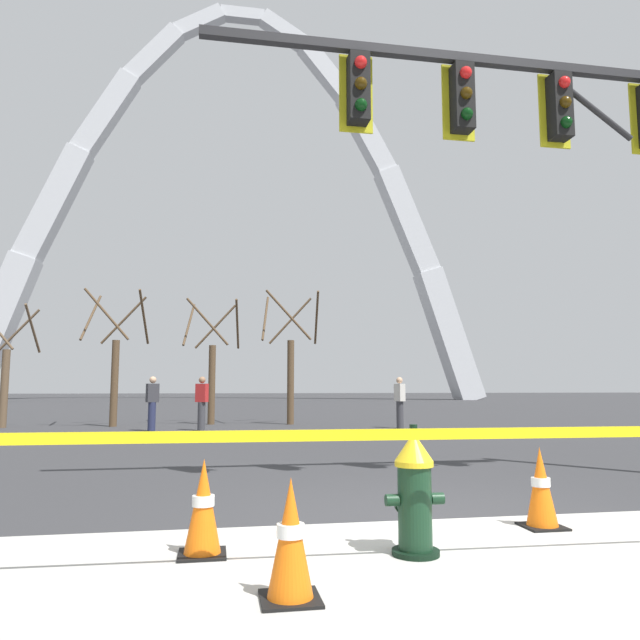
% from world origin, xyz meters
% --- Properties ---
extents(ground_plane, '(240.00, 240.00, 0.00)m').
position_xyz_m(ground_plane, '(0.00, 0.00, 0.00)').
color(ground_plane, '#333335').
extents(fire_hydrant, '(0.46, 0.48, 0.99)m').
position_xyz_m(fire_hydrant, '(-0.49, -1.10, 0.47)').
color(fire_hydrant, black).
rests_on(fire_hydrant, ground).
extents(caution_tape_barrier, '(6.64, 0.23, 1.02)m').
position_xyz_m(caution_tape_barrier, '(-0.52, -1.48, 0.72)').
color(caution_tape_barrier, '#232326').
rests_on(caution_tape_barrier, ground).
extents(traffic_cone_by_hydrant, '(0.36, 0.36, 0.73)m').
position_xyz_m(traffic_cone_by_hydrant, '(0.94, -0.46, 0.36)').
color(traffic_cone_by_hydrant, black).
rests_on(traffic_cone_by_hydrant, ground).
extents(traffic_cone_mid_sidewalk, '(0.36, 0.36, 0.73)m').
position_xyz_m(traffic_cone_mid_sidewalk, '(-1.55, -1.89, 0.36)').
color(traffic_cone_mid_sidewalk, black).
rests_on(traffic_cone_mid_sidewalk, ground).
extents(traffic_cone_curb_edge, '(0.36, 0.36, 0.73)m').
position_xyz_m(traffic_cone_curb_edge, '(-2.09, -0.84, 0.36)').
color(traffic_cone_curb_edge, black).
rests_on(traffic_cone_curb_edge, ground).
extents(traffic_signal_gantry, '(7.82, 0.44, 6.00)m').
position_xyz_m(traffic_signal_gantry, '(2.92, 1.36, 4.40)').
color(traffic_signal_gantry, '#232326').
rests_on(traffic_signal_gantry, ground).
extents(monument_arch, '(49.67, 2.48, 40.22)m').
position_xyz_m(monument_arch, '(0.00, 51.48, 17.77)').
color(monument_arch, silver).
rests_on(monument_arch, ground).
extents(tree_far_left, '(1.80, 1.81, 3.90)m').
position_xyz_m(tree_far_left, '(-8.63, 14.79, 1.73)').
color(tree_far_left, brown).
rests_on(tree_far_left, ground).
extents(tree_left_mid, '(2.04, 2.05, 4.44)m').
position_xyz_m(tree_left_mid, '(-5.28, 14.80, 1.97)').
color(tree_left_mid, brown).
rests_on(tree_left_mid, ground).
extents(tree_center_left, '(1.98, 1.99, 4.30)m').
position_xyz_m(tree_center_left, '(-2.14, 15.41, 1.91)').
color(tree_center_left, brown).
rests_on(tree_center_left, ground).
extents(tree_center_right, '(2.10, 2.11, 4.57)m').
position_xyz_m(tree_center_right, '(0.56, 14.94, 2.03)').
color(tree_center_right, brown).
rests_on(tree_center_right, ground).
extents(pedestrian_walking_left, '(0.29, 0.38, 1.59)m').
position_xyz_m(pedestrian_walking_left, '(3.68, 12.33, 0.82)').
color(pedestrian_walking_left, '#38383D').
rests_on(pedestrian_walking_left, ground).
extents(pedestrian_standing_center, '(0.39, 0.32, 1.59)m').
position_xyz_m(pedestrian_standing_center, '(-3.81, 12.40, 0.82)').
color(pedestrian_standing_center, '#232847').
rests_on(pedestrian_standing_center, ground).
extents(pedestrian_walking_right, '(0.39, 0.35, 1.59)m').
position_xyz_m(pedestrian_walking_right, '(-2.40, 12.37, 0.82)').
color(pedestrian_walking_right, '#38383D').
rests_on(pedestrian_walking_right, ground).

